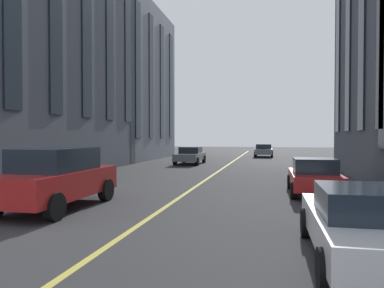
# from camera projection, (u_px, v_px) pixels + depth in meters

# --- Properties ---
(lane_centre_line) EXTENTS (80.00, 0.16, 0.01)m
(lane_centre_line) POSITION_uv_depth(u_px,v_px,m) (192.00, 189.00, 15.44)
(lane_centre_line) COLOR #D8C64C
(lane_centre_line) RESTS_ON ground_plane
(car_red_parked_a) EXTENTS (4.70, 2.14, 1.88)m
(car_red_parked_a) POSITION_uv_depth(u_px,v_px,m) (56.00, 177.00, 11.34)
(car_red_parked_a) COLOR #B21E1E
(car_red_parked_a) RESTS_ON ground_plane
(car_white_far) EXTENTS (4.40, 1.95, 1.37)m
(car_white_far) POSITION_uv_depth(u_px,v_px,m) (365.00, 224.00, 6.46)
(car_white_far) COLOR silver
(car_white_far) RESTS_ON ground_plane
(car_grey_oncoming) EXTENTS (4.40, 1.95, 1.37)m
(car_grey_oncoming) POSITION_uv_depth(u_px,v_px,m) (264.00, 150.00, 39.23)
(car_grey_oncoming) COLOR slate
(car_grey_oncoming) RESTS_ON ground_plane
(car_red_mid) EXTENTS (3.90, 1.89, 1.40)m
(car_red_mid) POSITION_uv_depth(u_px,v_px,m) (314.00, 176.00, 14.06)
(car_red_mid) COLOR #B21E1E
(car_red_mid) RESTS_ON ground_plane
(car_grey_near) EXTENTS (4.40, 1.95, 1.37)m
(car_grey_near) POSITION_uv_depth(u_px,v_px,m) (190.00, 155.00, 29.28)
(car_grey_near) COLOR slate
(car_grey_near) RESTS_ON ground_plane
(building_left_near) EXTENTS (13.52, 9.63, 14.75)m
(building_left_near) POSITION_uv_depth(u_px,v_px,m) (110.00, 84.00, 35.97)
(building_left_near) COLOR slate
(building_left_near) RESTS_ON ground_plane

